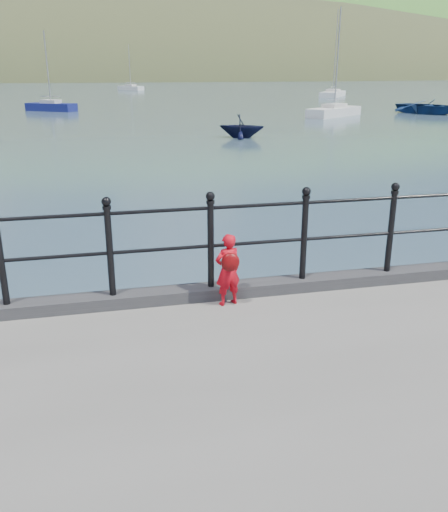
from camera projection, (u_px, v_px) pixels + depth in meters
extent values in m
plane|color=#2D4251|center=(165.00, 366.00, 7.12)|extent=(600.00, 600.00, 0.00)
cube|color=#28282B|center=(163.00, 296.00, 6.63)|extent=(60.00, 0.30, 0.15)
cylinder|color=black|center=(161.00, 249.00, 6.44)|extent=(18.00, 0.04, 0.04)
cylinder|color=black|center=(160.00, 211.00, 6.28)|extent=(18.00, 0.04, 0.04)
cylinder|color=black|center=(1.00, 261.00, 6.06)|extent=(0.08, 0.08, 1.05)
cylinder|color=black|center=(110.00, 253.00, 6.31)|extent=(0.08, 0.08, 1.05)
sphere|color=black|center=(106.00, 202.00, 6.11)|extent=(0.11, 0.11, 0.11)
cylinder|color=black|center=(211.00, 246.00, 6.56)|extent=(0.08, 0.08, 1.05)
sphere|color=black|center=(210.00, 196.00, 6.36)|extent=(0.11, 0.11, 0.11)
cylinder|color=black|center=(304.00, 239.00, 6.82)|extent=(0.08, 0.08, 1.05)
sphere|color=black|center=(306.00, 191.00, 6.61)|extent=(0.11, 0.11, 0.11)
cylinder|color=black|center=(391.00, 233.00, 7.07)|extent=(0.08, 0.08, 1.05)
sphere|color=black|center=(395.00, 187.00, 6.87)|extent=(0.11, 0.11, 0.11)
ellipsoid|color=#333A21|center=(155.00, 124.00, 195.92)|extent=(400.00, 100.00, 88.00)
ellipsoid|color=#387026|center=(225.00, 135.00, 263.52)|extent=(600.00, 180.00, 156.00)
cube|color=silver|center=(56.00, 70.00, 170.23)|extent=(9.00, 6.00, 6.00)
cube|color=#4C4744|center=(55.00, 57.00, 168.91)|extent=(9.50, 6.50, 2.00)
cube|color=silver|center=(151.00, 70.00, 176.57)|extent=(9.00, 6.00, 6.00)
cube|color=#4C4744|center=(151.00, 57.00, 175.25)|extent=(9.50, 6.50, 2.00)
cube|color=silver|center=(232.00, 70.00, 182.27)|extent=(9.00, 6.00, 6.00)
cube|color=#4C4744|center=(232.00, 58.00, 180.96)|extent=(9.50, 6.50, 2.00)
imported|color=red|center=(228.00, 270.00, 6.44)|extent=(0.37, 0.29, 0.89)
ellipsoid|color=#C1070B|center=(230.00, 262.00, 6.27)|extent=(0.22, 0.11, 0.23)
imported|color=navy|center=(428.00, 107.00, 46.37)|extent=(6.03, 6.85, 1.18)
imported|color=black|center=(242.00, 126.00, 30.24)|extent=(3.15, 2.99, 1.30)
cube|color=navy|center=(51.00, 108.00, 49.27)|extent=(4.74, 3.90, 0.90)
cube|color=beige|center=(51.00, 103.00, 49.11)|extent=(1.96, 1.80, 0.50)
cylinder|color=#A5A5A8|center=(47.00, 68.00, 48.12)|extent=(0.10, 0.10, 6.12)
cylinder|color=#A5A5A8|center=(50.00, 96.00, 48.93)|extent=(1.78, 1.25, 0.06)
cube|color=white|center=(333.00, 95.00, 74.01)|extent=(6.28, 7.80, 0.90)
cube|color=beige|center=(333.00, 91.00, 73.85)|extent=(2.82, 3.16, 0.50)
cylinder|color=#A5A5A8|center=(336.00, 51.00, 72.18)|extent=(0.10, 0.10, 10.25)
cylinder|color=#A5A5A8|center=(333.00, 87.00, 73.67)|extent=(2.07, 3.00, 0.06)
cube|color=silver|center=(334.00, 113.00, 43.86)|extent=(5.85, 4.97, 0.90)
cube|color=beige|center=(334.00, 107.00, 43.70)|extent=(2.40, 2.21, 0.50)
cylinder|color=#A5A5A8|center=(338.00, 58.00, 42.49)|extent=(0.10, 0.10, 7.45)
cylinder|color=#A5A5A8|center=(335.00, 100.00, 43.52)|extent=(2.22, 1.68, 0.06)
cube|color=silver|center=(131.00, 89.00, 96.02)|extent=(4.49, 4.95, 0.90)
cube|color=beige|center=(131.00, 86.00, 95.86)|extent=(1.99, 2.08, 0.50)
cylinder|color=#A5A5A8|center=(130.00, 65.00, 94.75)|extent=(0.10, 0.10, 6.87)
cylinder|color=#A5A5A8|center=(130.00, 82.00, 95.68)|extent=(1.53, 1.82, 0.06)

